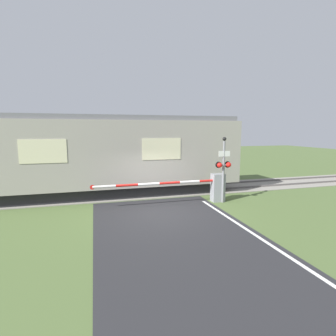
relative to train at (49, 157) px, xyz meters
name	(u,v)px	position (x,y,z in m)	size (l,w,h in m)	color
ground_plane	(159,212)	(4.70, -3.74, -2.12)	(80.00, 80.00, 0.00)	#4C6033
track_bed	(143,192)	(4.70, 0.00, -2.10)	(36.00, 3.20, 0.13)	gray
train	(49,157)	(0.00, 0.00, 0.00)	(19.54, 3.14, 4.15)	black
crossing_barrier	(209,187)	(7.35, -2.84, -1.38)	(6.21, 0.44, 1.35)	gray
signal_post	(224,166)	(7.98, -3.09, -0.35)	(0.76, 0.26, 3.11)	gray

